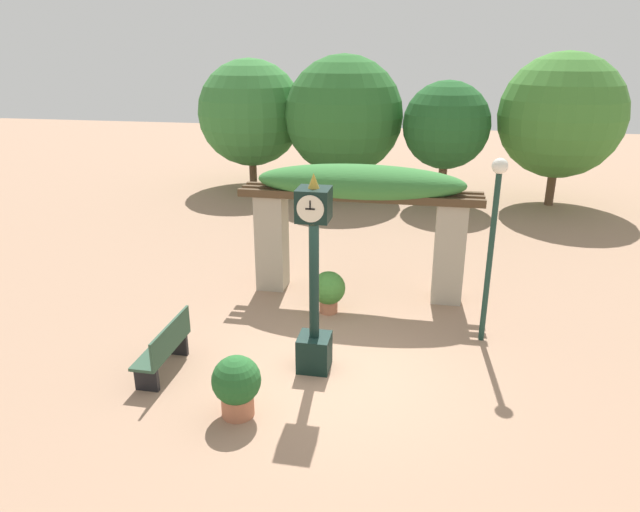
{
  "coord_description": "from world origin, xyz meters",
  "views": [
    {
      "loc": [
        1.33,
        -8.03,
        5.05
      ],
      "look_at": [
        -0.31,
        0.57,
        1.81
      ],
      "focal_mm": 32.0,
      "sensor_mm": 36.0,
      "label": 1
    }
  ],
  "objects_px": {
    "pedestal_clock": "(314,286)",
    "potted_plant_near_right": "(329,290)",
    "park_bench": "(165,348)",
    "lamp_post": "(493,226)",
    "potted_plant_near_left": "(237,384)"
  },
  "relations": [
    {
      "from": "potted_plant_near_right",
      "to": "park_bench",
      "type": "xyz_separation_m",
      "value": [
        -2.23,
        -2.71,
        -0.05
      ]
    },
    {
      "from": "pedestal_clock",
      "to": "potted_plant_near_left",
      "type": "distance_m",
      "value": 1.94
    },
    {
      "from": "pedestal_clock",
      "to": "lamp_post",
      "type": "distance_m",
      "value": 3.27
    },
    {
      "from": "potted_plant_near_right",
      "to": "pedestal_clock",
      "type": "bearing_deg",
      "value": -86.29
    },
    {
      "from": "pedestal_clock",
      "to": "lamp_post",
      "type": "height_order",
      "value": "lamp_post"
    },
    {
      "from": "potted_plant_near_left",
      "to": "pedestal_clock",
      "type": "bearing_deg",
      "value": 60.03
    },
    {
      "from": "potted_plant_near_right",
      "to": "park_bench",
      "type": "relative_size",
      "value": 0.61
    },
    {
      "from": "lamp_post",
      "to": "potted_plant_near_right",
      "type": "bearing_deg",
      "value": 168.29
    },
    {
      "from": "potted_plant_near_left",
      "to": "park_bench",
      "type": "xyz_separation_m",
      "value": [
        -1.53,
        0.9,
        -0.08
      ]
    },
    {
      "from": "lamp_post",
      "to": "pedestal_clock",
      "type": "bearing_deg",
      "value": -151.27
    },
    {
      "from": "pedestal_clock",
      "to": "potted_plant_near_right",
      "type": "relative_size",
      "value": 3.83
    },
    {
      "from": "pedestal_clock",
      "to": "lamp_post",
      "type": "xyz_separation_m",
      "value": [
        2.8,
        1.54,
        0.69
      ]
    },
    {
      "from": "potted_plant_near_left",
      "to": "park_bench",
      "type": "distance_m",
      "value": 1.77
    },
    {
      "from": "pedestal_clock",
      "to": "park_bench",
      "type": "xyz_separation_m",
      "value": [
        -2.37,
        -0.56,
        -1.05
      ]
    },
    {
      "from": "potted_plant_near_right",
      "to": "lamp_post",
      "type": "xyz_separation_m",
      "value": [
        2.94,
        -0.61,
        1.68
      ]
    }
  ]
}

